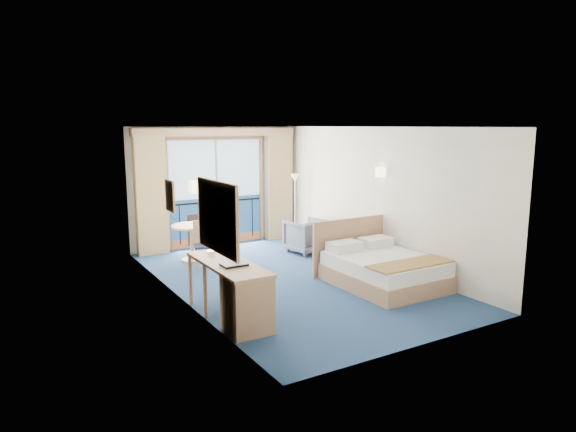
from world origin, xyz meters
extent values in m
plane|color=navy|center=(0.00, 0.00, 0.00)|extent=(6.50, 6.50, 0.00)
cube|color=beige|center=(0.00, 3.26, 1.35)|extent=(4.00, 0.02, 2.70)
cube|color=beige|center=(0.00, -3.26, 1.35)|extent=(4.00, 0.02, 2.70)
cube|color=beige|center=(-2.01, 0.00, 1.35)|extent=(0.02, 6.50, 2.70)
cube|color=beige|center=(2.01, 0.00, 1.35)|extent=(0.02, 6.50, 2.70)
cube|color=silver|center=(0.00, 0.00, 2.71)|extent=(4.00, 6.50, 0.02)
cube|color=navy|center=(0.00, 3.22, 0.56)|extent=(2.20, 0.02, 1.08)
cube|color=#BBDCF6|center=(0.00, 3.22, 1.76)|extent=(2.20, 0.02, 1.32)
cube|color=brown|center=(0.00, 3.22, 0.10)|extent=(2.20, 0.02, 0.20)
cube|color=black|center=(0.00, 3.22, 1.00)|extent=(2.20, 0.02, 0.04)
cube|color=tan|center=(0.00, 3.21, 2.46)|extent=(2.36, 0.03, 0.12)
cube|color=tan|center=(-1.15, 3.21, 1.20)|extent=(0.06, 0.03, 2.40)
cube|color=tan|center=(1.15, 3.21, 1.20)|extent=(0.06, 0.03, 2.40)
cube|color=silver|center=(0.00, 3.21, 1.20)|extent=(0.05, 0.02, 2.40)
cube|color=#322017|center=(0.35, 3.21, 0.40)|extent=(0.35, 0.02, 0.70)
cube|color=#322017|center=(-0.55, 3.21, 0.40)|extent=(0.35, 0.02, 0.70)
cube|color=#322017|center=(-0.05, 3.21, 0.30)|extent=(0.30, 0.02, 0.45)
cube|color=black|center=(-0.90, 3.22, 0.55)|extent=(0.02, 0.01, 0.90)
cube|color=black|center=(-0.45, 3.22, 0.55)|extent=(0.03, 0.01, 0.90)
cube|color=black|center=(0.00, 3.22, 0.55)|extent=(0.03, 0.01, 0.90)
cube|color=black|center=(0.45, 3.22, 0.55)|extent=(0.03, 0.01, 0.90)
cube|color=black|center=(0.90, 3.22, 0.55)|extent=(0.02, 0.01, 0.90)
cube|color=tan|center=(-1.55, 3.07, 1.28)|extent=(0.65, 0.22, 2.55)
cube|color=tan|center=(1.55, 3.07, 1.28)|extent=(0.65, 0.22, 2.55)
cube|color=tan|center=(0.00, 3.10, 2.58)|extent=(3.80, 0.25, 0.18)
cube|color=tan|center=(-1.98, -1.50, 1.55)|extent=(0.04, 1.25, 0.95)
cube|color=silver|center=(-1.95, -1.50, 1.55)|extent=(0.01, 1.12, 0.82)
cube|color=tan|center=(-1.98, 0.45, 1.60)|extent=(0.03, 0.42, 0.52)
cube|color=gray|center=(-1.96, 0.45, 1.60)|extent=(0.01, 0.34, 0.44)
cylinder|color=#FFE9B2|center=(-1.94, -0.60, 1.85)|extent=(0.18, 0.18, 0.18)
cylinder|color=#FFE9B2|center=(1.94, -0.15, 1.85)|extent=(0.18, 0.18, 0.18)
cube|color=tan|center=(1.23, -1.15, 0.14)|extent=(1.50, 1.87, 0.28)
cube|color=white|center=(1.23, -1.15, 0.40)|extent=(1.44, 1.81, 0.23)
cube|color=#B27B45|center=(1.23, -1.76, 0.53)|extent=(1.48, 0.51, 0.03)
cube|color=white|center=(0.88, -0.48, 0.60)|extent=(0.58, 0.37, 0.17)
cube|color=white|center=(1.59, -0.48, 0.60)|extent=(0.58, 0.37, 0.17)
cube|color=tan|center=(1.23, -0.17, 0.51)|extent=(1.64, 0.06, 1.03)
cube|color=#A67C58|center=(1.75, 0.16, 0.30)|extent=(0.46, 0.44, 0.61)
cube|color=silver|center=(1.70, 0.19, 0.65)|extent=(0.19, 0.16, 0.07)
imported|color=#4A5059|center=(1.37, 1.53, 0.36)|extent=(0.87, 0.89, 0.72)
cylinder|color=silver|center=(1.68, 2.53, 0.02)|extent=(0.22, 0.22, 0.03)
cylinder|color=silver|center=(1.68, 2.53, 0.76)|extent=(0.02, 0.02, 1.52)
cone|color=white|center=(1.68, 2.53, 1.52)|extent=(0.20, 0.20, 0.18)
cube|color=tan|center=(-1.69, -1.17, 0.80)|extent=(0.60, 1.75, 0.04)
cube|color=#A67C58|center=(-1.69, -1.77, 0.39)|extent=(0.57, 0.53, 0.78)
cylinder|color=tan|center=(-1.96, -0.95, 0.39)|extent=(0.05, 0.05, 0.78)
cylinder|color=tan|center=(-1.42, -0.95, 0.39)|extent=(0.05, 0.05, 0.78)
cylinder|color=tan|center=(-1.96, -0.34, 0.39)|extent=(0.05, 0.05, 0.78)
cylinder|color=tan|center=(-1.42, -0.34, 0.39)|extent=(0.05, 0.05, 0.78)
cube|color=#1C2443|center=(-1.21, -0.85, 0.47)|extent=(0.50, 0.50, 0.05)
cube|color=tan|center=(-1.40, -0.81, 0.72)|extent=(0.14, 0.41, 0.50)
cylinder|color=tan|center=(-1.08, -1.06, 0.22)|extent=(0.04, 0.04, 0.45)
cylinder|color=tan|center=(-1.01, -0.73, 0.22)|extent=(0.04, 0.04, 0.45)
cylinder|color=tan|center=(-1.41, -0.98, 0.22)|extent=(0.04, 0.04, 0.45)
cylinder|color=tan|center=(-1.33, -0.65, 0.22)|extent=(0.04, 0.04, 0.45)
cube|color=black|center=(-1.68, -1.36, 0.84)|extent=(0.34, 0.26, 0.03)
cylinder|color=silver|center=(-1.70, -0.56, 0.85)|extent=(0.12, 0.12, 0.02)
cylinder|color=silver|center=(-1.70, -0.56, 1.05)|extent=(0.02, 0.02, 0.41)
cone|color=white|center=(-1.70, -0.56, 1.26)|extent=(0.11, 0.11, 0.10)
cylinder|color=tan|center=(-1.01, 2.13, 0.72)|extent=(0.82, 0.82, 0.04)
cylinder|color=tan|center=(-1.01, 2.13, 0.36)|extent=(0.08, 0.08, 0.72)
cylinder|color=tan|center=(-1.01, 2.13, 0.02)|extent=(0.45, 0.45, 0.03)
cube|color=#1C2443|center=(-0.37, 1.93, 0.48)|extent=(0.43, 0.43, 0.05)
cube|color=tan|center=(-0.57, 1.93, 0.75)|extent=(0.04, 0.43, 0.51)
cylinder|color=tan|center=(-0.19, 1.75, 0.23)|extent=(0.04, 0.04, 0.46)
cylinder|color=tan|center=(-0.19, 2.10, 0.23)|extent=(0.04, 0.04, 0.46)
cylinder|color=tan|center=(-0.54, 1.75, 0.23)|extent=(0.04, 0.04, 0.46)
cylinder|color=tan|center=(-0.54, 2.10, 0.23)|extent=(0.04, 0.04, 0.46)
cube|color=#1C2443|center=(-1.01, 1.47, 0.44)|extent=(0.48, 0.48, 0.05)
cube|color=tan|center=(-0.96, 1.65, 0.68)|extent=(0.39, 0.14, 0.46)
cylinder|color=tan|center=(-1.20, 1.36, 0.21)|extent=(0.03, 0.03, 0.42)
cylinder|color=tan|center=(-0.90, 1.27, 0.21)|extent=(0.03, 0.03, 0.42)
cylinder|color=tan|center=(-1.12, 1.66, 0.21)|extent=(0.03, 0.03, 0.42)
cylinder|color=tan|center=(-0.81, 1.58, 0.21)|extent=(0.03, 0.03, 0.42)
camera|label=1|loc=(-4.54, -7.61, 2.73)|focal=32.00mm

